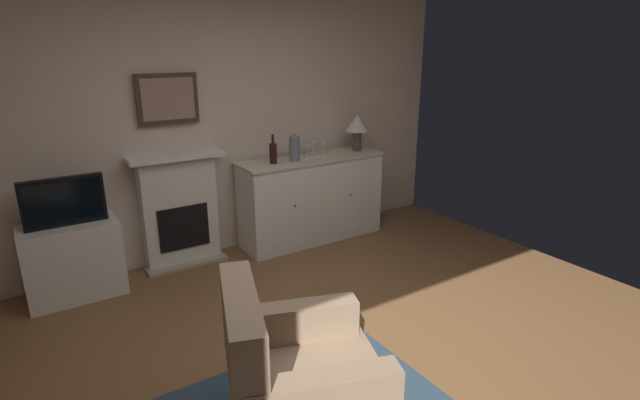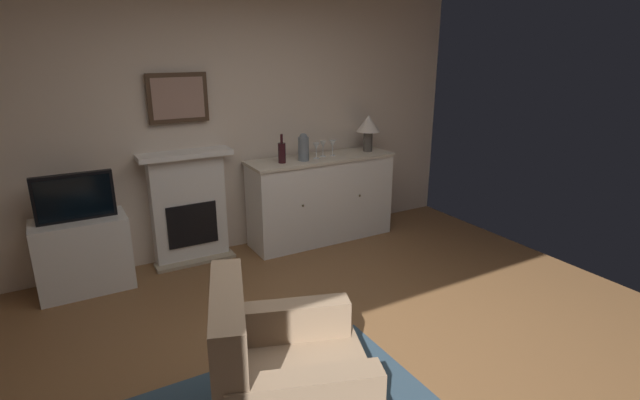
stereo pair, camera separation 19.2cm
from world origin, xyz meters
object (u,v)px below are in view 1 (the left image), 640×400
at_px(sideboard_cabinet, 312,199).
at_px(table_lamp, 357,126).
at_px(armchair, 296,381).
at_px(fireplace_unit, 180,209).
at_px(framed_picture, 168,99).
at_px(wine_bottle, 273,153).
at_px(tv_cabinet, 73,260).
at_px(wine_glass_center, 313,145).
at_px(tv_set, 64,202).
at_px(wine_glass_right, 323,144).
at_px(wine_glass_left, 307,147).
at_px(vase_decorative, 294,147).

relative_size(sideboard_cabinet, table_lamp, 3.99).
bearing_deg(armchair, fireplace_unit, 85.20).
height_order(framed_picture, wine_bottle, framed_picture).
distance_m(sideboard_cabinet, tv_cabinet, 2.36).
xyz_separation_m(table_lamp, tv_cabinet, (-2.95, 0.02, -0.88)).
xyz_separation_m(table_lamp, wine_glass_center, (-0.56, 0.02, -0.16)).
bearing_deg(armchair, wine_glass_center, 55.86).
height_order(tv_cabinet, tv_set, tv_set).
xyz_separation_m(wine_glass_right, tv_set, (-2.50, -0.01, -0.20)).
distance_m(sideboard_cabinet, wine_glass_left, 0.59).
distance_m(fireplace_unit, table_lamp, 2.09).
distance_m(wine_glass_right, vase_decorative, 0.38).
height_order(table_lamp, tv_set, table_lamp).
height_order(wine_glass_right, vase_decorative, vase_decorative).
relative_size(wine_bottle, vase_decorative, 1.03).
height_order(table_lamp, tv_cabinet, table_lamp).
distance_m(table_lamp, wine_bottle, 1.08).
bearing_deg(armchair, wine_bottle, 64.39).
relative_size(wine_glass_right, tv_set, 0.27).
bearing_deg(fireplace_unit, wine_glass_right, -6.54).
relative_size(fireplace_unit, table_lamp, 2.75).
relative_size(wine_glass_left, wine_glass_center, 1.00).
distance_m(sideboard_cabinet, wine_bottle, 0.74).
height_order(vase_decorative, tv_cabinet, vase_decorative).
height_order(fireplace_unit, tv_cabinet, fireplace_unit).
relative_size(framed_picture, wine_glass_left, 3.33).
xyz_separation_m(fireplace_unit, framed_picture, (-0.00, 0.05, 1.04)).
height_order(wine_glass_left, tv_set, wine_glass_left).
relative_size(fireplace_unit, wine_glass_center, 6.67).
distance_m(wine_glass_left, tv_cabinet, 2.39).
xyz_separation_m(vase_decorative, armchair, (-1.36, -2.34, -0.68)).
relative_size(table_lamp, vase_decorative, 1.42).
height_order(wine_glass_center, tv_cabinet, wine_glass_center).
distance_m(fireplace_unit, wine_glass_right, 1.61).
bearing_deg(tv_cabinet, table_lamp, -0.29).
height_order(fireplace_unit, tv_set, fireplace_unit).
bearing_deg(vase_decorative, sideboard_cabinet, 12.00).
height_order(fireplace_unit, table_lamp, table_lamp).
bearing_deg(fireplace_unit, tv_cabinet, -170.55).
distance_m(wine_glass_center, tv_set, 2.40).
distance_m(wine_glass_right, tv_cabinet, 2.60).
height_order(wine_bottle, vase_decorative, wine_bottle).
bearing_deg(tv_set, table_lamp, 0.16).
distance_m(sideboard_cabinet, wine_glass_center, 0.58).
xyz_separation_m(wine_bottle, tv_cabinet, (-1.89, 0.05, -0.71)).
distance_m(fireplace_unit, tv_set, 1.04).
bearing_deg(tv_cabinet, wine_glass_right, -0.29).
xyz_separation_m(framed_picture, table_lamp, (1.98, -0.22, -0.38)).
relative_size(fireplace_unit, framed_picture, 2.00).
xyz_separation_m(table_lamp, armchair, (-2.19, -2.39, -0.82)).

